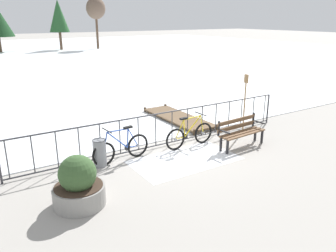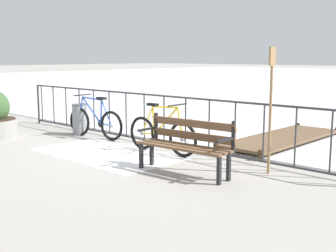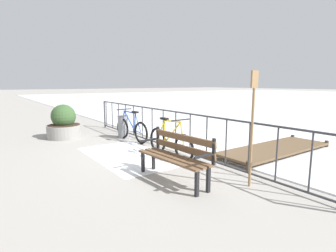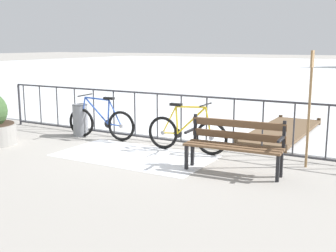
{
  "view_description": "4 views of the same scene",
  "coord_description": "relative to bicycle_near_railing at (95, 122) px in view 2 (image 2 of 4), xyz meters",
  "views": [
    {
      "loc": [
        -5.07,
        -8.14,
        3.73
      ],
      "look_at": [
        -0.39,
        -0.83,
        0.94
      ],
      "focal_mm": 36.19,
      "sensor_mm": 36.0,
      "label": 1
    },
    {
      "loc": [
        6.35,
        -6.39,
        1.84
      ],
      "look_at": [
        1.19,
        -0.86,
        0.63
      ],
      "focal_mm": 46.91,
      "sensor_mm": 36.0,
      "label": 2
    },
    {
      "loc": [
        5.68,
        -4.06,
        1.77
      ],
      "look_at": [
        -0.35,
        0.21,
        0.58
      ],
      "focal_mm": 28.34,
      "sensor_mm": 36.0,
      "label": 3
    },
    {
      "loc": [
        4.36,
        -7.69,
        2.08
      ],
      "look_at": [
        0.33,
        -0.61,
        0.52
      ],
      "focal_mm": 45.67,
      "sensor_mm": 36.0,
      "label": 4
    }
  ],
  "objects": [
    {
      "name": "railing_fence",
      "position": [
        1.56,
        0.33,
        0.19
      ],
      "size": [
        9.06,
        0.06,
        1.07
      ],
      "color": "#38383D",
      "rests_on": "ground"
    },
    {
      "name": "oar_upright",
      "position": [
        4.47,
        -0.04,
        0.77
      ],
      "size": [
        0.04,
        0.16,
        1.98
      ],
      "color": "#937047",
      "rests_on": "ground"
    },
    {
      "name": "bicycle_near_railing",
      "position": [
        0.0,
        0.0,
        0.0
      ],
      "size": [
        1.71,
        0.52,
        0.97
      ],
      "color": "black",
      "rests_on": "ground"
    },
    {
      "name": "bicycle_second",
      "position": [
        2.19,
        -0.11,
        0.0
      ],
      "size": [
        1.71,
        0.52,
        0.97
      ],
      "color": "black",
      "rests_on": "ground"
    },
    {
      "name": "ground_plane",
      "position": [
        1.56,
        0.33,
        -0.37
      ],
      "size": [
        160.0,
        160.0,
        0.0
      ],
      "primitive_type": "plane",
      "color": "#9E9991"
    },
    {
      "name": "park_bench",
      "position": [
        3.49,
        -0.89,
        0.14
      ],
      "size": [
        1.63,
        0.59,
        0.89
      ],
      "color": "brown",
      "rests_on": "ground"
    },
    {
      "name": "wooden_dock",
      "position": [
        3.43,
        2.32,
        -0.25
      ],
      "size": [
        1.1,
        3.48,
        0.2
      ],
      "color": "brown",
      "rests_on": "ground"
    },
    {
      "name": "snow_patch",
      "position": [
        1.48,
        -0.87,
        -0.36
      ],
      "size": [
        2.93,
        1.63,
        0.01
      ],
      "primitive_type": "cube",
      "color": "white",
      "rests_on": "ground"
    },
    {
      "name": "trash_bin",
      "position": [
        -0.61,
        0.02,
        0.0
      ],
      "size": [
        0.35,
        0.35,
        0.73
      ],
      "color": "gray",
      "rests_on": "ground"
    }
  ]
}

